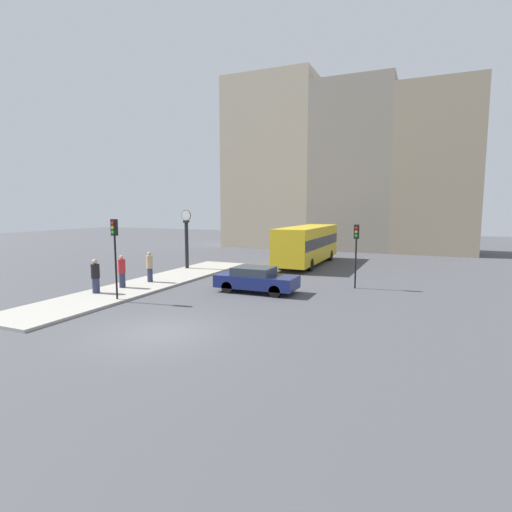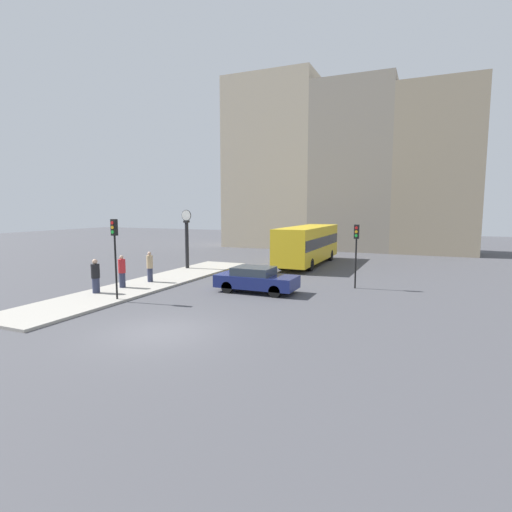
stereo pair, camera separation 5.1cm
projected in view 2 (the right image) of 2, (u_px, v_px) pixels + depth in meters
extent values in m
plane|color=#47474C|center=(160.00, 332.00, 14.13)|extent=(120.00, 120.00, 0.00)
cube|color=#A39E93|center=(152.00, 283.00, 23.05)|extent=(3.32, 18.45, 0.12)
cube|color=#B7A88E|center=(271.00, 164.00, 44.45)|extent=(9.98, 5.00, 18.59)
cube|color=gray|center=(353.00, 168.00, 40.98)|extent=(8.13, 5.00, 17.03)
cube|color=gray|center=(437.00, 170.00, 37.94)|extent=(7.67, 5.00, 15.92)
cube|color=navy|center=(257.00, 281.00, 20.76)|extent=(4.21, 1.80, 0.65)
cube|color=#2D3842|center=(254.00, 271.00, 20.76)|extent=(2.02, 1.62, 0.41)
cylinder|color=black|center=(285.00, 286.00, 21.00)|extent=(0.61, 0.22, 0.61)
cylinder|color=black|center=(275.00, 291.00, 19.56)|extent=(0.61, 0.22, 0.61)
cylinder|color=black|center=(241.00, 282.00, 22.02)|extent=(0.61, 0.22, 0.61)
cylinder|color=black|center=(227.00, 287.00, 20.59)|extent=(0.61, 0.22, 0.61)
cube|color=gold|center=(308.00, 243.00, 30.79)|extent=(2.44, 9.92, 2.60)
cube|color=#1E232D|center=(308.00, 241.00, 30.77)|extent=(2.46, 9.72, 0.77)
cylinder|color=black|center=(330.00, 255.00, 33.32)|extent=(0.28, 0.90, 0.90)
cylinder|color=black|center=(305.00, 254.00, 34.16)|extent=(0.28, 0.90, 0.90)
cylinder|color=black|center=(310.00, 265.00, 27.71)|extent=(0.28, 0.90, 0.90)
cylinder|color=black|center=(281.00, 263.00, 28.56)|extent=(0.28, 0.90, 0.90)
cylinder|color=black|center=(116.00, 268.00, 18.58)|extent=(0.09, 0.09, 2.99)
cube|color=black|center=(114.00, 227.00, 18.36)|extent=(0.26, 0.20, 0.76)
cylinder|color=red|center=(112.00, 223.00, 18.22)|extent=(0.15, 0.04, 0.15)
cylinder|color=orange|center=(112.00, 227.00, 18.25)|extent=(0.15, 0.04, 0.15)
cylinder|color=green|center=(112.00, 232.00, 18.27)|extent=(0.15, 0.04, 0.15)
cylinder|color=black|center=(356.00, 264.00, 21.69)|extent=(0.09, 0.09, 2.73)
cube|color=black|center=(357.00, 232.00, 21.48)|extent=(0.26, 0.20, 0.76)
cylinder|color=red|center=(356.00, 228.00, 21.35)|extent=(0.15, 0.04, 0.15)
cylinder|color=orange|center=(356.00, 232.00, 21.37)|extent=(0.15, 0.04, 0.15)
cylinder|color=green|center=(356.00, 236.00, 21.40)|extent=(0.15, 0.04, 0.15)
cylinder|color=black|center=(187.00, 245.00, 28.27)|extent=(0.25, 0.25, 3.23)
cube|color=black|center=(186.00, 222.00, 28.06)|extent=(0.33, 0.33, 0.15)
cylinder|color=black|center=(186.00, 215.00, 28.01)|extent=(0.76, 0.04, 0.76)
cylinder|color=white|center=(186.00, 215.00, 28.01)|extent=(0.71, 0.06, 0.71)
cylinder|color=#2D334C|center=(96.00, 285.00, 20.08)|extent=(0.36, 0.36, 0.76)
cylinder|color=black|center=(95.00, 271.00, 19.99)|extent=(0.42, 0.42, 0.71)
sphere|color=tan|center=(95.00, 262.00, 19.93)|extent=(0.25, 0.25, 0.25)
cylinder|color=#2D334C|center=(150.00, 275.00, 23.10)|extent=(0.31, 0.31, 0.80)
cylinder|color=tan|center=(150.00, 262.00, 23.01)|extent=(0.36, 0.36, 0.74)
sphere|color=tan|center=(149.00, 254.00, 22.95)|extent=(0.22, 0.22, 0.22)
cylinder|color=#2D334C|center=(122.00, 280.00, 21.46)|extent=(0.32, 0.32, 0.79)
cylinder|color=red|center=(122.00, 266.00, 21.37)|extent=(0.38, 0.38, 0.74)
sphere|color=tan|center=(121.00, 257.00, 21.31)|extent=(0.21, 0.21, 0.21)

